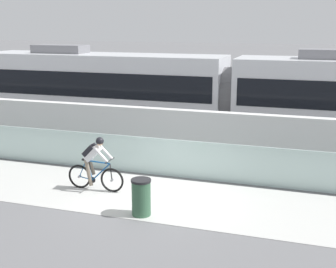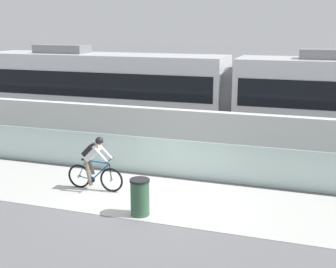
# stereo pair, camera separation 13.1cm
# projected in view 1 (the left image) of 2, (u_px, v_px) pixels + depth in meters

# --- Properties ---
(ground_plane) EXTENTS (200.00, 200.00, 0.00)m
(ground_plane) POSITION_uv_depth(u_px,v_px,m) (153.00, 197.00, 12.68)
(ground_plane) COLOR slate
(bike_path_deck) EXTENTS (32.00, 3.20, 0.01)m
(bike_path_deck) POSITION_uv_depth(u_px,v_px,m) (153.00, 197.00, 12.68)
(bike_path_deck) COLOR beige
(bike_path_deck) RESTS_ON ground
(glass_parapet) EXTENTS (32.00, 0.05, 1.21)m
(glass_parapet) POSITION_uv_depth(u_px,v_px,m) (172.00, 158.00, 14.24)
(glass_parapet) COLOR #ADC6C1
(glass_parapet) RESTS_ON ground
(concrete_barrier_wall) EXTENTS (32.00, 0.36, 1.82)m
(concrete_barrier_wall) POSITION_uv_depth(u_px,v_px,m) (188.00, 136.00, 15.83)
(concrete_barrier_wall) COLOR silver
(concrete_barrier_wall) RESTS_ON ground
(tram_rail_near) EXTENTS (32.00, 0.08, 0.01)m
(tram_rail_near) POSITION_uv_depth(u_px,v_px,m) (204.00, 143.00, 18.34)
(tram_rail_near) COLOR #595654
(tram_rail_near) RESTS_ON ground
(tram_rail_far) EXTENTS (32.00, 0.08, 0.01)m
(tram_rail_far) POSITION_uv_depth(u_px,v_px,m) (211.00, 135.00, 19.67)
(tram_rail_far) COLOR #595654
(tram_rail_far) RESTS_ON ground
(tram) EXTENTS (22.56, 2.54, 3.81)m
(tram) POSITION_uv_depth(u_px,v_px,m) (230.00, 96.00, 18.29)
(tram) COLOR silver
(tram) RESTS_ON ground
(cyclist_on_bike) EXTENTS (1.77, 0.58, 1.61)m
(cyclist_on_bike) POSITION_uv_depth(u_px,v_px,m) (95.00, 164.00, 13.02)
(cyclist_on_bike) COLOR black
(cyclist_on_bike) RESTS_ON ground
(trash_bin) EXTENTS (0.51, 0.51, 0.96)m
(trash_bin) POSITION_uv_depth(u_px,v_px,m) (141.00, 197.00, 11.36)
(trash_bin) COLOR #33593F
(trash_bin) RESTS_ON ground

